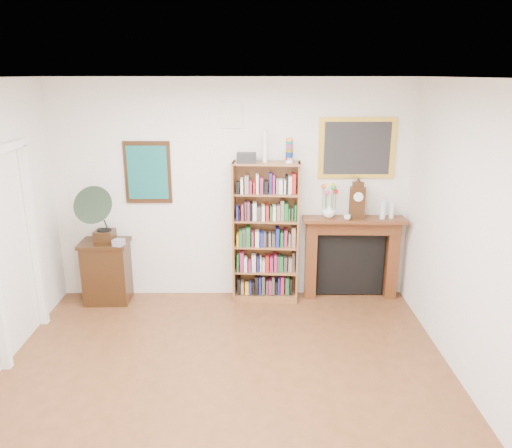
% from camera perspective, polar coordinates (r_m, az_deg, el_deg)
% --- Properties ---
extents(room, '(4.51, 5.01, 2.81)m').
position_cam_1_polar(room, '(3.95, -4.20, -4.54)').
color(room, '#543219').
rests_on(room, ground).
extents(door_casing, '(0.08, 1.02, 2.17)m').
position_cam_1_polar(door_casing, '(5.68, -26.11, -1.01)').
color(door_casing, white).
rests_on(door_casing, left_wall).
extents(teal_poster, '(0.58, 0.04, 0.78)m').
position_cam_1_polar(teal_poster, '(6.40, -12.27, 5.78)').
color(teal_poster, black).
rests_on(teal_poster, back_wall).
extents(small_picture, '(0.26, 0.04, 0.30)m').
position_cam_1_polar(small_picture, '(6.17, -2.88, 12.31)').
color(small_picture, white).
rests_on(small_picture, back_wall).
extents(gilt_painting, '(0.95, 0.04, 0.75)m').
position_cam_1_polar(gilt_painting, '(6.34, 11.47, 8.49)').
color(gilt_painting, gold).
rests_on(gilt_painting, back_wall).
extents(bookshelf, '(0.85, 0.36, 2.07)m').
position_cam_1_polar(bookshelf, '(6.27, 1.16, -0.11)').
color(bookshelf, brown).
rests_on(bookshelf, floor).
extents(side_cabinet, '(0.60, 0.44, 0.81)m').
position_cam_1_polar(side_cabinet, '(6.68, -16.66, -5.24)').
color(side_cabinet, black).
rests_on(side_cabinet, floor).
extents(fireplace, '(1.30, 0.35, 1.09)m').
position_cam_1_polar(fireplace, '(6.58, 10.84, -2.98)').
color(fireplace, '#532A13').
rests_on(fireplace, floor).
extents(gramophone, '(0.48, 0.59, 0.76)m').
position_cam_1_polar(gramophone, '(6.32, -17.49, 1.42)').
color(gramophone, black).
rests_on(gramophone, side_cabinet).
extents(cd_stack, '(0.15, 0.15, 0.08)m').
position_cam_1_polar(cd_stack, '(6.33, -15.43, -2.05)').
color(cd_stack, '#A9A8B4').
rests_on(cd_stack, side_cabinet).
extents(mantel_clock, '(0.21, 0.14, 0.46)m').
position_cam_1_polar(mantel_clock, '(6.34, 11.49, 2.59)').
color(mantel_clock, black).
rests_on(mantel_clock, fireplace).
extents(flower_vase, '(0.22, 0.22, 0.17)m').
position_cam_1_polar(flower_vase, '(6.34, 8.31, 1.51)').
color(flower_vase, white).
rests_on(flower_vase, fireplace).
extents(teacup, '(0.11, 0.11, 0.07)m').
position_cam_1_polar(teacup, '(6.29, 10.38, 0.77)').
color(teacup, white).
rests_on(teacup, fireplace).
extents(bottle_left, '(0.07, 0.07, 0.24)m').
position_cam_1_polar(bottle_left, '(6.41, 14.31, 1.64)').
color(bottle_left, silver).
rests_on(bottle_left, fireplace).
extents(bottle_right, '(0.06, 0.06, 0.20)m').
position_cam_1_polar(bottle_right, '(6.48, 15.26, 1.53)').
color(bottle_right, silver).
rests_on(bottle_right, fireplace).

